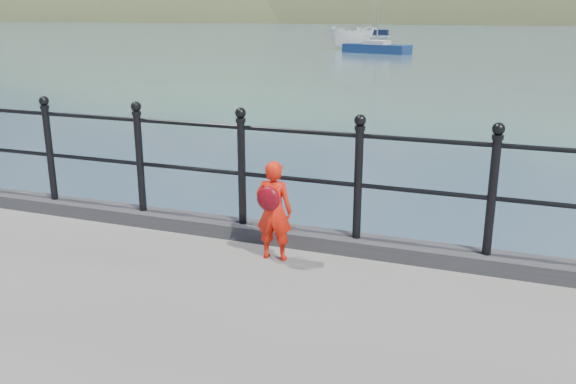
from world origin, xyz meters
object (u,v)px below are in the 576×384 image
at_px(railing, 298,164).
at_px(child, 274,210).
at_px(sailboat_port, 377,49).
at_px(sailboat_left, 370,32).
at_px(launch_white, 352,38).

distance_m(railing, child, 0.56).
height_order(sailboat_port, sailboat_left, sailboat_port).
relative_size(railing, sailboat_left, 2.47).
distance_m(launch_white, sailboat_port, 6.29).
relative_size(launch_white, sailboat_port, 0.63).
bearing_deg(sailboat_left, launch_white, -82.67).
height_order(railing, launch_white, railing).
distance_m(sailboat_port, sailboat_left, 40.43).
bearing_deg(railing, sailboat_left, 102.57).
xyz_separation_m(railing, child, (-0.09, -0.43, -0.34)).
xyz_separation_m(child, sailboat_left, (-18.44, 83.56, -1.15)).
bearing_deg(launch_white, sailboat_left, 133.28).
xyz_separation_m(child, launch_white, (-12.26, 49.53, -0.51)).
bearing_deg(sailboat_port, sailboat_left, 121.78).
relative_size(launch_white, sailboat_left, 0.69).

